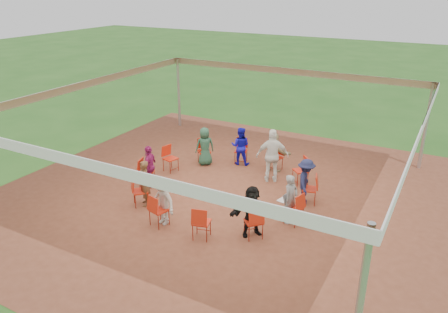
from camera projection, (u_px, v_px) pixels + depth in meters
The scene contains 27 objects.
ground at pixel (225, 194), 13.38m from camera, with size 80.00×80.00×0.00m, color #28591C.
dirt_patch at pixel (225, 194), 13.38m from camera, with size 13.00×13.00×0.00m, color brown.
tent at pixel (225, 120), 12.49m from camera, with size 10.33×10.33×3.00m.
chair_0 at pixel (294, 208), 11.60m from camera, with size 0.42×0.44×0.90m, color red, non-canonical shape.
chair_1 at pixel (309, 189), 12.67m from camera, with size 0.42×0.44×0.90m, color red, non-canonical shape.
chair_2 at pixel (301, 171), 13.88m from camera, with size 0.42×0.44×0.90m, color red, non-canonical shape.
chair_3 at pixel (275, 158), 14.91m from camera, with size 0.42×0.44×0.90m, color red, non-canonical shape.
chair_4 at pixel (241, 151), 15.49m from camera, with size 0.42×0.44×0.90m, color red, non-canonical shape.
chair_5 at pixel (204, 151), 15.46m from camera, with size 0.42×0.44×0.90m, color red, non-canonical shape.
chair_6 at pixel (171, 159), 14.82m from camera, with size 0.42×0.44×0.90m, color red, non-canonical shape.
chair_7 at pixel (147, 173), 13.75m from camera, with size 0.42×0.44×0.90m, color red, non-canonical shape.
chair_8 at pixel (140, 191), 12.54m from camera, with size 0.42×0.44×0.90m, color red, non-canonical shape.
chair_9 at pixel (159, 210), 11.50m from camera, with size 0.42×0.44×0.90m, color red, non-canonical shape.
chair_10 at pixel (202, 222), 10.93m from camera, with size 0.42×0.44×0.90m, color red, non-canonical shape.
chair_11 at pixel (254, 222), 10.96m from camera, with size 0.42×0.44×0.90m, color red, non-canonical shape.
person_seated_0 at pixel (291, 199), 11.59m from camera, with size 0.50×0.33×1.36m, color gray.
person_seated_1 at pixel (306, 181), 12.61m from camera, with size 0.88×0.44×1.36m, color #191E40.
person_seated_2 at pixel (273, 152), 14.74m from camera, with size 1.26×0.47×1.36m, color tan.
person_seated_3 at pixel (240, 146), 15.29m from camera, with size 0.66×0.38×1.36m, color #1211B6.
person_seated_4 at pixel (205, 146), 15.26m from camera, with size 0.66×0.37×1.36m, color #26523B.
person_seated_5 at pixel (150, 166), 13.64m from camera, with size 0.80×0.41×1.36m, color #991E62.
person_seated_6 at pixel (144, 183), 12.48m from camera, with size 0.50×0.33×1.36m, color brown.
person_seated_7 at pixel (162, 201), 11.50m from camera, with size 0.88×0.44×1.36m, color #B3ADA0.
person_seated_8 at pixel (252, 211), 10.98m from camera, with size 1.26×0.47×1.36m, color black.
standing_person at pixel (272, 156), 13.91m from camera, with size 1.03×0.53×1.76m, color white.
cable_coil at pixel (232, 200), 12.97m from camera, with size 0.35×0.35×0.03m.
laptop at pixel (286, 198), 11.70m from camera, with size 0.36×0.41×0.24m.
Camera 1 is at (5.70, -10.53, 6.08)m, focal length 35.00 mm.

